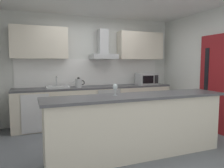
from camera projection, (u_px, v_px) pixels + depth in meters
The scene contains 15 objects.
ground at pixel (119, 143), 3.98m from camera, with size 5.29×4.42×0.02m, color slate.
wall_back at pixel (92, 69), 5.50m from camera, with size 5.29×0.12×2.60m, color silver.
wall_right at pixel (213, 71), 4.65m from camera, with size 0.12×4.42×2.60m, color silver.
backsplash_tile at pixel (93, 72), 5.44m from camera, with size 3.65×0.02×0.66m, color white.
counter_back at pixel (96, 105), 5.23m from camera, with size 3.78×0.60×0.90m.
counter_island at pixel (137, 125), 3.39m from camera, with size 2.92×0.64×0.97m.
upper_cabinets at pixel (94, 44), 5.22m from camera, with size 3.73×0.32×0.70m.
side_door at pixel (215, 84), 4.51m from camera, with size 0.08×0.85×2.05m.
oven at pixel (105, 104), 5.28m from camera, with size 0.60×0.62×0.80m.
refrigerator at pixel (35, 111), 4.69m from camera, with size 0.58×0.60×0.85m.
microwave at pixel (147, 79), 5.60m from camera, with size 0.50×0.38×0.30m.
sink at pixel (57, 87), 4.84m from camera, with size 0.50×0.40×0.26m.
kettle at pixel (79, 83), 4.96m from camera, with size 0.29×0.15×0.24m.
range_hood at pixel (103, 50), 5.27m from camera, with size 0.62×0.45×0.72m.
wine_glass at pixel (115, 87), 3.30m from camera, with size 0.08×0.08×0.18m.
Camera 1 is at (-1.51, -3.55, 1.46)m, focal length 34.62 mm.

